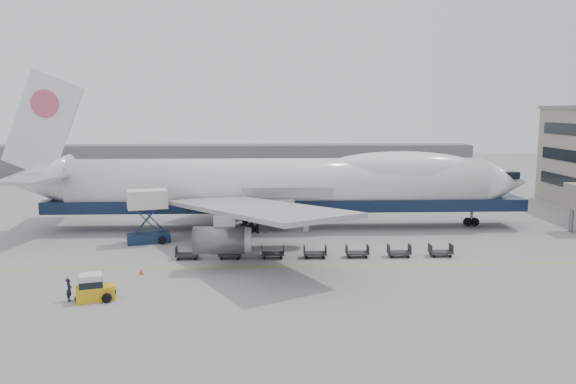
{
  "coord_description": "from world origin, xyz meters",
  "views": [
    {
      "loc": [
        -1.57,
        -58.42,
        15.03
      ],
      "look_at": [
        0.95,
        6.0,
        5.5
      ],
      "focal_mm": 35.0,
      "sensor_mm": 36.0,
      "label": 1
    }
  ],
  "objects_px": {
    "ground_worker": "(69,290)",
    "airliner": "(284,184)",
    "catering_truck": "(148,213)",
    "baggage_tug": "(94,289)"
  },
  "relations": [
    {
      "from": "baggage_tug",
      "to": "ground_worker",
      "type": "height_order",
      "value": "baggage_tug"
    },
    {
      "from": "airliner",
      "to": "ground_worker",
      "type": "xyz_separation_m",
      "value": [
        -17.82,
        -27.16,
        -4.7
      ]
    },
    {
      "from": "ground_worker",
      "to": "airliner",
      "type": "bearing_deg",
      "value": -39.99
    },
    {
      "from": "catering_truck",
      "to": "baggage_tug",
      "type": "height_order",
      "value": "catering_truck"
    },
    {
      "from": "airliner",
      "to": "baggage_tug",
      "type": "distance_m",
      "value": 31.7
    },
    {
      "from": "catering_truck",
      "to": "baggage_tug",
      "type": "distance_m",
      "value": 19.68
    },
    {
      "from": "airliner",
      "to": "baggage_tug",
      "type": "relative_size",
      "value": 20.64
    },
    {
      "from": "catering_truck",
      "to": "baggage_tug",
      "type": "xyz_separation_m",
      "value": [
        -0.3,
        -19.52,
        -2.48
      ]
    },
    {
      "from": "airliner",
      "to": "ground_worker",
      "type": "relative_size",
      "value": 36.05
    },
    {
      "from": "baggage_tug",
      "to": "catering_truck",
      "type": "bearing_deg",
      "value": 72.41
    }
  ]
}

